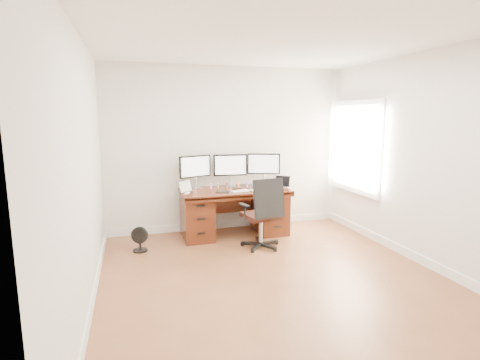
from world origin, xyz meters
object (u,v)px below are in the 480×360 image
object	(u,v)px
monitor_center	(230,166)
keyboard	(240,191)
office_chair	(263,225)
desk	(234,210)
floor_fan	(140,240)

from	to	relation	value
monitor_center	keyboard	bearing A→B (deg)	-80.33
office_chair	keyboard	distance (m)	0.69
desk	floor_fan	bearing A→B (deg)	-166.03
monitor_center	desk	bearing A→B (deg)	-85.08
monitor_center	keyboard	xyz separation A→B (m)	(0.04, -0.44, -0.33)
floor_fan	keyboard	size ratio (longest dim) A/B	1.31
desk	keyboard	bearing A→B (deg)	-79.84
desk	monitor_center	size ratio (longest dim) A/B	3.09
keyboard	floor_fan	bearing A→B (deg)	174.42
floor_fan	monitor_center	size ratio (longest dim) A/B	0.64
desk	floor_fan	distance (m)	1.55
office_chair	monitor_center	size ratio (longest dim) A/B	1.90
floor_fan	monitor_center	distance (m)	1.85
desk	floor_fan	world-z (taller)	desk
desk	office_chair	world-z (taller)	office_chair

